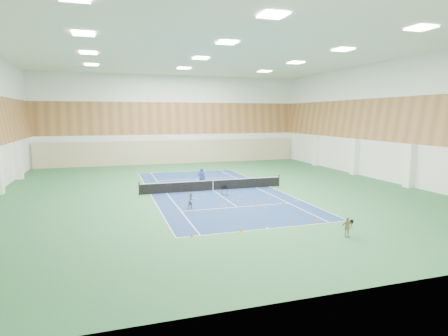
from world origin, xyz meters
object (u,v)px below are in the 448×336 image
at_px(child_apron, 347,227).
at_px(ball_cart, 224,191).
at_px(tennis_net, 213,184).
at_px(coach, 202,178).
at_px(child_court, 191,201).

bearing_deg(child_apron, ball_cart, 115.10).
height_order(tennis_net, coach, coach).
distance_m(child_court, ball_cart, 5.04).
height_order(coach, child_apron, coach).
bearing_deg(child_apron, coach, 115.82).
height_order(tennis_net, child_apron, child_apron).
bearing_deg(tennis_net, child_court, -119.52).
relative_size(coach, ball_cart, 2.36).
distance_m(child_apron, ball_cart, 12.65).
distance_m(tennis_net, child_apron, 14.91).
bearing_deg(ball_cart, tennis_net, 100.61).
bearing_deg(child_court, coach, 54.71).
height_order(tennis_net, ball_cart, tennis_net).
xyz_separation_m(child_court, ball_cart, (3.60, 3.52, -0.18)).
bearing_deg(ball_cart, coach, 109.56).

